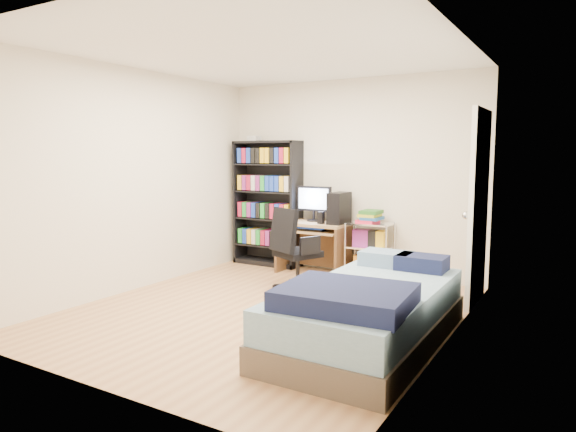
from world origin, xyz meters
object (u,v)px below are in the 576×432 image
Objects in this scene: bed at (368,312)px; office_chair at (295,264)px; computer_desk at (321,227)px; media_shelf at (267,202)px.

office_chair is at bearing 139.83° from bed.
computer_desk reaches higher than bed.
media_shelf is 3.27m from bed.
bed is (1.34, -1.13, -0.04)m from office_chair.
media_shelf is 0.95m from computer_desk.
office_chair is (1.03, -1.03, -0.58)m from media_shelf.
computer_desk is 0.53× the size of bed.
computer_desk reaches higher than office_chair.
media_shelf is 1.89× the size of office_chair.
media_shelf reaches higher than office_chair.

